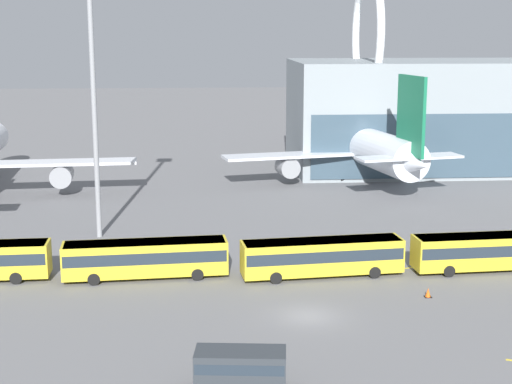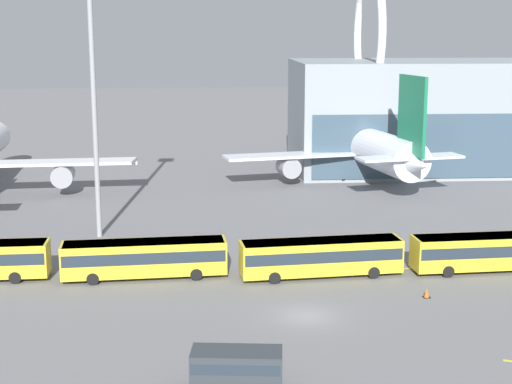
{
  "view_description": "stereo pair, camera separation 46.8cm",
  "coord_description": "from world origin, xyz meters",
  "px_view_note": "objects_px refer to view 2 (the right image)",
  "views": [
    {
      "loc": [
        -7.69,
        -53.01,
        20.4
      ],
      "look_at": [
        -1.97,
        24.71,
        4.0
      ],
      "focal_mm": 55.0,
      "sensor_mm": 36.0,
      "label": 1
    },
    {
      "loc": [
        -7.23,
        -53.04,
        20.4
      ],
      "look_at": [
        -1.97,
        24.71,
        4.0
      ],
      "focal_mm": 55.0,
      "sensor_mm": 36.0,
      "label": 2
    }
  ],
  "objects_px": {
    "shuttle_bus_2": "(144,257)",
    "shuttle_bus_3": "(321,255)",
    "shuttle_bus_4": "(491,250)",
    "traffic_cone_1": "(427,293)",
    "floodlight_mast": "(92,60)",
    "airliner_at_gate_far": "(363,145)",
    "service_van_foreground": "(237,367)"
  },
  "relations": [
    {
      "from": "airliner_at_gate_far",
      "to": "shuttle_bus_4",
      "type": "bearing_deg",
      "value": 172.08
    },
    {
      "from": "shuttle_bus_2",
      "to": "service_van_foreground",
      "type": "height_order",
      "value": "shuttle_bus_2"
    },
    {
      "from": "airliner_at_gate_far",
      "to": "shuttle_bus_3",
      "type": "xyz_separation_m",
      "value": [
        -11.94,
        -41.66,
        -2.98
      ]
    },
    {
      "from": "service_van_foreground",
      "to": "floodlight_mast",
      "type": "relative_size",
      "value": 0.2
    },
    {
      "from": "shuttle_bus_2",
      "to": "service_van_foreground",
      "type": "bearing_deg",
      "value": -76.54
    },
    {
      "from": "airliner_at_gate_far",
      "to": "floodlight_mast",
      "type": "distance_m",
      "value": 44.02
    },
    {
      "from": "shuttle_bus_4",
      "to": "traffic_cone_1",
      "type": "height_order",
      "value": "shuttle_bus_4"
    },
    {
      "from": "shuttle_bus_4",
      "to": "shuttle_bus_2",
      "type": "bearing_deg",
      "value": 176.32
    },
    {
      "from": "airliner_at_gate_far",
      "to": "shuttle_bus_3",
      "type": "distance_m",
      "value": 43.44
    },
    {
      "from": "shuttle_bus_4",
      "to": "floodlight_mast",
      "type": "relative_size",
      "value": 0.5
    },
    {
      "from": "shuttle_bus_4",
      "to": "traffic_cone_1",
      "type": "relative_size",
      "value": 19.11
    },
    {
      "from": "shuttle_bus_3",
      "to": "service_van_foreground",
      "type": "relative_size",
      "value": 2.53
    },
    {
      "from": "shuttle_bus_4",
      "to": "airliner_at_gate_far",
      "type": "bearing_deg",
      "value": 90.19
    },
    {
      "from": "floodlight_mast",
      "to": "shuttle_bus_3",
      "type": "bearing_deg",
      "value": -35.27
    },
    {
      "from": "traffic_cone_1",
      "to": "airliner_at_gate_far",
      "type": "bearing_deg",
      "value": 84.5
    },
    {
      "from": "shuttle_bus_2",
      "to": "floodlight_mast",
      "type": "bearing_deg",
      "value": 107.6
    },
    {
      "from": "floodlight_mast",
      "to": "traffic_cone_1",
      "type": "relative_size",
      "value": 38.11
    },
    {
      "from": "shuttle_bus_2",
      "to": "shuttle_bus_3",
      "type": "relative_size",
      "value": 1.0
    },
    {
      "from": "airliner_at_gate_far",
      "to": "service_van_foreground",
      "type": "bearing_deg",
      "value": 150.57
    },
    {
      "from": "shuttle_bus_2",
      "to": "traffic_cone_1",
      "type": "bearing_deg",
      "value": -20.23
    },
    {
      "from": "shuttle_bus_3",
      "to": "service_van_foreground",
      "type": "height_order",
      "value": "shuttle_bus_3"
    },
    {
      "from": "shuttle_bus_4",
      "to": "service_van_foreground",
      "type": "bearing_deg",
      "value": -140.67
    },
    {
      "from": "shuttle_bus_3",
      "to": "shuttle_bus_2",
      "type": "bearing_deg",
      "value": 171.87
    },
    {
      "from": "floodlight_mast",
      "to": "traffic_cone_1",
      "type": "distance_m",
      "value": 37.98
    },
    {
      "from": "airliner_at_gate_far",
      "to": "shuttle_bus_4",
      "type": "distance_m",
      "value": 41.31
    },
    {
      "from": "service_van_foreground",
      "to": "floodlight_mast",
      "type": "height_order",
      "value": "floodlight_mast"
    },
    {
      "from": "airliner_at_gate_far",
      "to": "shuttle_bus_2",
      "type": "distance_m",
      "value": 49.01
    },
    {
      "from": "shuttle_bus_4",
      "to": "traffic_cone_1",
      "type": "xyz_separation_m",
      "value": [
        -7.27,
        -6.26,
        -1.5
      ]
    },
    {
      "from": "traffic_cone_1",
      "to": "service_van_foreground",
      "type": "bearing_deg",
      "value": -136.09
    },
    {
      "from": "shuttle_bus_3",
      "to": "floodlight_mast",
      "type": "bearing_deg",
      "value": 138.96
    },
    {
      "from": "shuttle_bus_3",
      "to": "service_van_foreground",
      "type": "bearing_deg",
      "value": -116.98
    },
    {
      "from": "shuttle_bus_3",
      "to": "traffic_cone_1",
      "type": "relative_size",
      "value": 19.2
    }
  ]
}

